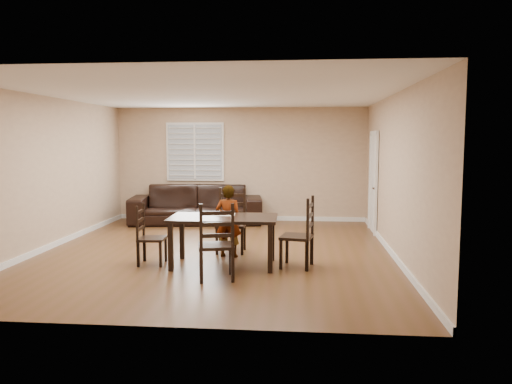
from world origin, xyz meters
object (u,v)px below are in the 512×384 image
chair_left (145,237)px  sofa (196,204)px  chair_right (305,236)px  donut (226,213)px  child (228,221)px  dining_table (223,222)px  chair_near (232,222)px  chair_far (217,246)px

chair_left → sofa: bearing=-2.8°
chair_left → chair_right: bearing=-92.5°
donut → child: bearing=93.9°
donut → sofa: sofa is taller
dining_table → child: child is taller
chair_left → sofa: (-0.02, 3.89, 0.01)m
chair_near → sofa: 3.07m
sofa → dining_table: bearing=-79.8°
chair_far → donut: size_ratio=11.04×
dining_table → chair_left: 1.26m
dining_table → chair_far: chair_far is taller
chair_near → sofa: (-1.23, 2.81, -0.06)m
dining_table → sofa: sofa is taller
chair_left → chair_right: 2.49m
dining_table → chair_far: bearing=-88.2°
dining_table → chair_left: chair_left is taller
chair_left → donut: bearing=-83.5°
chair_near → sofa: size_ratio=0.36×
chair_far → donut: 1.10m
child → chair_left: bearing=32.9°
chair_far → chair_near: bearing=-101.0°
chair_near → sofa: chair_near is taller
chair_left → sofa: chair_left is taller
chair_left → child: child is taller
dining_table → donut: bearing=83.7°
chair_far → chair_left: bearing=-46.4°
chair_right → dining_table: bearing=-79.4°
child → chair_right: bearing=160.9°
child → sofa: size_ratio=0.40×
chair_right → sofa: chair_right is taller
chair_right → sofa: bearing=-136.3°
chair_left → child: size_ratio=0.78×
chair_right → donut: 1.28m
chair_far → chair_left: size_ratio=1.16×
chair_left → donut: chair_left is taller
donut → chair_far: bearing=-88.6°
sofa → chair_left: bearing=-97.5°
dining_table → sofa: (-1.25, 3.86, -0.24)m
dining_table → chair_left: bearing=-179.8°
chair_left → chair_right: chair_right is taller
chair_far → sofa: (-1.30, 4.74, -0.05)m
chair_left → chair_right: size_ratio=0.87×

